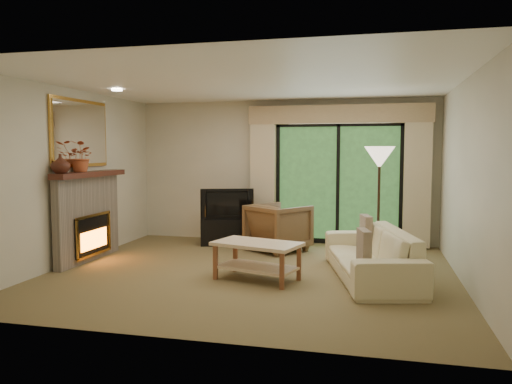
% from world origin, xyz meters
% --- Properties ---
extents(floor, '(5.50, 5.50, 0.00)m').
position_xyz_m(floor, '(0.00, 0.00, 0.00)').
color(floor, brown).
rests_on(floor, ground).
extents(ceiling, '(5.50, 5.50, 0.00)m').
position_xyz_m(ceiling, '(0.00, 0.00, 2.60)').
color(ceiling, white).
rests_on(ceiling, ground).
extents(wall_back, '(5.00, 0.00, 5.00)m').
position_xyz_m(wall_back, '(0.00, 2.50, 1.30)').
color(wall_back, beige).
rests_on(wall_back, ground).
extents(wall_front, '(5.00, 0.00, 5.00)m').
position_xyz_m(wall_front, '(0.00, -2.50, 1.30)').
color(wall_front, beige).
rests_on(wall_front, ground).
extents(wall_left, '(0.00, 5.00, 5.00)m').
position_xyz_m(wall_left, '(-2.75, 0.00, 1.30)').
color(wall_left, beige).
rests_on(wall_left, ground).
extents(wall_right, '(0.00, 5.00, 5.00)m').
position_xyz_m(wall_right, '(2.75, 0.00, 1.30)').
color(wall_right, beige).
rests_on(wall_right, ground).
extents(fireplace, '(0.24, 1.70, 1.37)m').
position_xyz_m(fireplace, '(-2.63, 0.20, 0.69)').
color(fireplace, slate).
rests_on(fireplace, floor).
extents(mirror, '(0.07, 1.45, 1.02)m').
position_xyz_m(mirror, '(-2.71, 0.20, 1.95)').
color(mirror, gold).
rests_on(mirror, wall_left).
extents(sliding_door, '(2.26, 0.10, 2.16)m').
position_xyz_m(sliding_door, '(1.00, 2.45, 1.10)').
color(sliding_door, black).
rests_on(sliding_door, floor).
extents(curtain_left, '(0.45, 0.18, 2.35)m').
position_xyz_m(curtain_left, '(-0.35, 2.34, 1.20)').
color(curtain_left, beige).
rests_on(curtain_left, floor).
extents(curtain_right, '(0.45, 0.18, 2.35)m').
position_xyz_m(curtain_right, '(2.35, 2.34, 1.20)').
color(curtain_right, beige).
rests_on(curtain_right, floor).
extents(cornice, '(3.20, 0.24, 0.32)m').
position_xyz_m(cornice, '(1.00, 2.36, 2.32)').
color(cornice, tan).
rests_on(cornice, wall_back).
extents(media_console, '(1.03, 0.70, 0.47)m').
position_xyz_m(media_console, '(-0.93, 1.95, 0.24)').
color(media_console, black).
rests_on(media_console, floor).
extents(tv, '(0.93, 0.41, 0.54)m').
position_xyz_m(tv, '(-0.93, 1.95, 0.74)').
color(tv, black).
rests_on(tv, media_console).
extents(armchair, '(1.21, 1.21, 0.80)m').
position_xyz_m(armchair, '(0.08, 1.58, 0.40)').
color(armchair, brown).
rests_on(armchair, floor).
extents(sofa, '(1.39, 2.39, 0.65)m').
position_xyz_m(sofa, '(1.61, 0.10, 0.33)').
color(sofa, beige).
rests_on(sofa, floor).
extents(pillow_near, '(0.19, 0.40, 0.39)m').
position_xyz_m(pillow_near, '(1.53, -0.55, 0.55)').
color(pillow_near, brown).
rests_on(pillow_near, sofa).
extents(pillow_far, '(0.20, 0.41, 0.40)m').
position_xyz_m(pillow_far, '(1.53, 0.75, 0.55)').
color(pillow_far, brown).
rests_on(pillow_far, sofa).
extents(coffee_table, '(1.23, 0.89, 0.50)m').
position_xyz_m(coffee_table, '(0.17, -0.33, 0.25)').
color(coffee_table, beige).
rests_on(coffee_table, floor).
extents(floor_lamp, '(0.58, 0.58, 1.75)m').
position_xyz_m(floor_lamp, '(1.71, 1.37, 0.88)').
color(floor_lamp, '#FFE7C8').
rests_on(floor_lamp, floor).
extents(vase, '(0.29, 0.29, 0.27)m').
position_xyz_m(vase, '(-2.61, -0.47, 1.51)').
color(vase, '#421D13').
rests_on(vase, fireplace).
extents(branches, '(0.48, 0.44, 0.46)m').
position_xyz_m(branches, '(-2.61, 0.04, 1.60)').
color(branches, '#AF4E2B').
rests_on(branches, fireplace).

